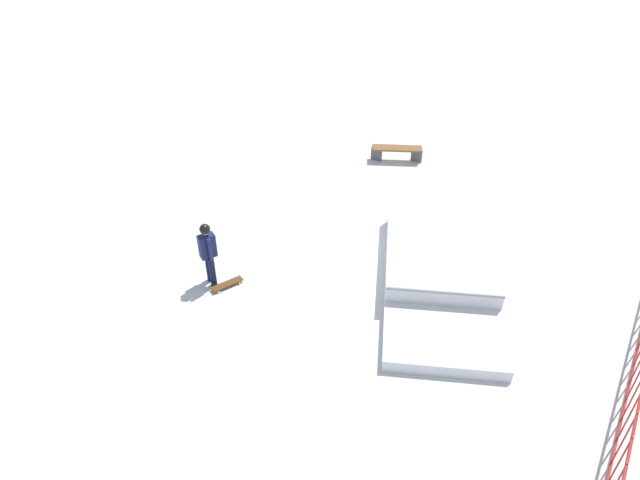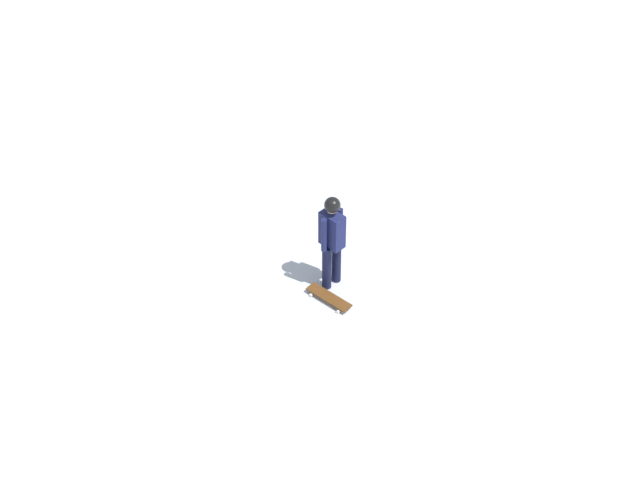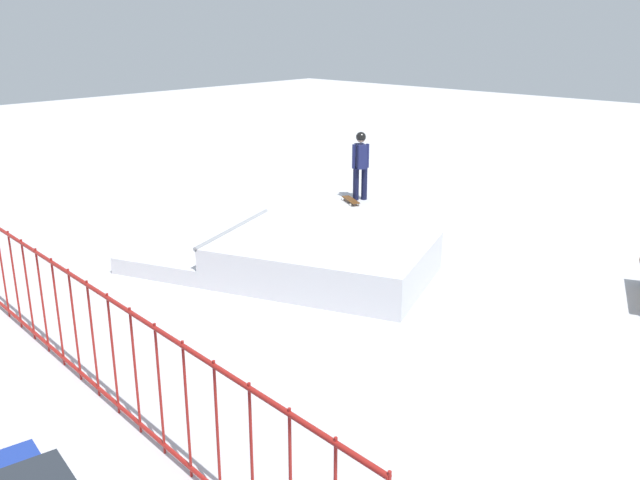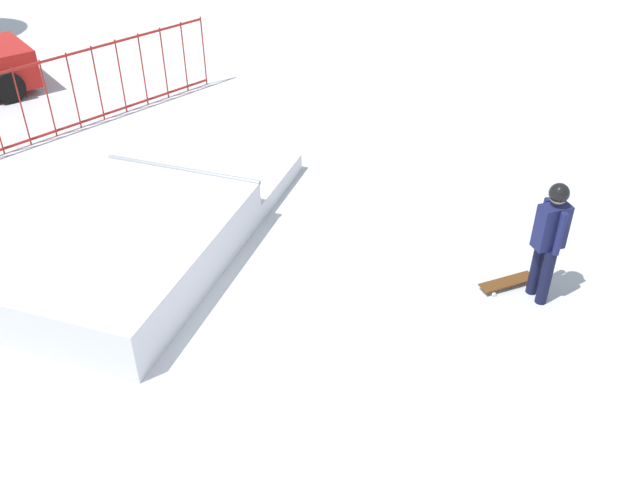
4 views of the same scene
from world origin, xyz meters
TOP-DOWN VIEW (x-y plane):
  - skater at (2.94, -3.36)m, footprint 0.44×0.39m
  - skateboard at (2.90, -2.96)m, footprint 0.80×0.57m

SIDE VIEW (x-z plane):
  - skateboard at x=2.90m, z-range 0.03..0.12m
  - skater at x=2.94m, z-range 0.14..1.87m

